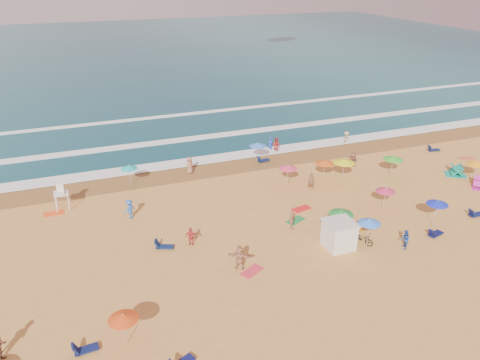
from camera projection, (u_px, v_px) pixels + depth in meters
name	position (u px, v px, depth m)	size (l,w,h in m)	color
ground	(242.00, 230.00, 37.56)	(220.00, 220.00, 0.00)	gold
ocean	(115.00, 54.00, 108.86)	(220.00, 140.00, 0.18)	#0C4756
wet_sand	(200.00, 171.00, 48.17)	(220.00, 220.00, 0.00)	olive
surf_foam	(179.00, 142.00, 55.61)	(200.00, 18.70, 0.05)	white
cabana	(339.00, 235.00, 34.99)	(2.00, 2.00, 2.00)	silver
cabana_roof	(340.00, 223.00, 34.54)	(2.20, 2.20, 0.12)	silver
bicycle	(362.00, 239.00, 35.56)	(0.62, 1.78, 0.93)	black
lifeguard_stand	(62.00, 198.00, 40.32)	(1.20, 1.20, 2.10)	white
beach_umbrellas	(244.00, 200.00, 37.80)	(59.54, 25.68, 0.77)	#1728C8
loungers	(346.00, 224.00, 38.17)	(40.55, 25.20, 0.34)	#0F184B
towels	(247.00, 247.00, 35.32)	(50.68, 21.76, 0.03)	#AE4B15
popup_tents	(469.00, 175.00, 45.74)	(2.72, 5.69, 1.20)	#C42BA3
beachgoers	(230.00, 197.00, 41.11)	(41.10, 25.26, 2.09)	#E29676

